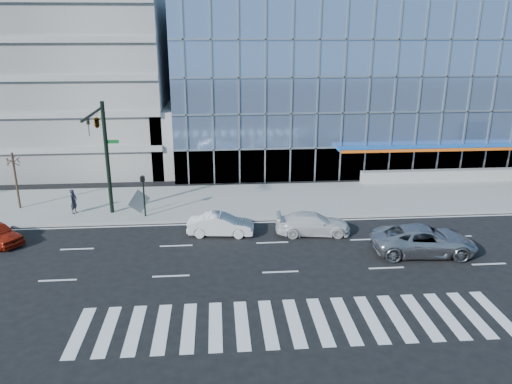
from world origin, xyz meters
The scene contains 13 objects.
ground centered at (0.00, 0.00, 0.00)m, with size 160.00×160.00×0.00m, color black.
sidewalk centered at (0.00, 8.00, 0.07)m, with size 120.00×8.00×0.15m, color gray.
theatre_building centered at (14.00, 26.00, 7.50)m, with size 42.00×26.00×15.00m, color #708CBB.
parking_garage centered at (-20.00, 26.00, 10.00)m, with size 24.00×24.00×20.00m, color gray.
ramp_block centered at (-6.00, 18.00, 3.00)m, with size 6.00×8.00×6.00m, color gray.
traffic_signal centered at (-11.00, 4.57, 6.16)m, with size 1.14×5.74×8.00m.
ped_signal_post centered at (-8.50, 4.94, 2.14)m, with size 0.30×0.33×3.00m.
street_tree_near centered at (-18.00, 7.50, 3.78)m, with size 1.10×1.10×4.23m.
silver_suv centered at (8.79, -2.28, 0.85)m, with size 2.82×6.12×1.70m, color #A9A9AE.
white_suv centered at (2.79, 1.22, 0.70)m, with size 1.97×4.84×1.41m, color silver.
white_sedan centered at (-3.21, 1.55, 0.70)m, with size 1.48×4.26×1.40m, color silver.
pedestrian centered at (-13.65, 6.03, 1.04)m, with size 0.65×0.43×1.78m, color black.
tilted_panel centered at (-8.98, 5.60, 1.07)m, with size 1.30×0.06×1.30m, color gray.
Camera 1 is at (-3.35, -28.61, 12.75)m, focal length 35.00 mm.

